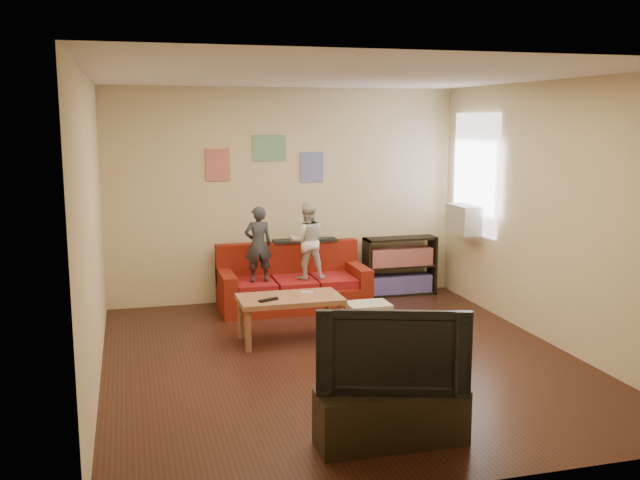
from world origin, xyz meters
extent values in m
cube|color=#3B1C12|center=(0.00, 0.00, -0.01)|extent=(4.50, 5.00, 0.01)
cube|color=white|center=(0.00, 0.00, 2.71)|extent=(4.50, 5.00, 0.01)
cube|color=beige|center=(0.00, 2.50, 1.35)|extent=(4.50, 0.01, 2.70)
cube|color=beige|center=(0.00, -2.50, 1.35)|extent=(4.50, 0.01, 2.70)
cube|color=beige|center=(-2.25, 0.00, 1.35)|extent=(0.01, 5.00, 2.70)
cube|color=beige|center=(2.25, 0.00, 1.35)|extent=(0.01, 5.00, 2.70)
cube|color=maroon|center=(-0.01, 2.00, 0.14)|extent=(1.82, 0.82, 0.27)
cube|color=maroon|center=(-0.01, 2.33, 0.52)|extent=(1.82, 0.16, 0.50)
cube|color=maroon|center=(-0.84, 2.00, 0.39)|extent=(0.16, 0.82, 0.23)
cube|color=maroon|center=(0.81, 2.00, 0.39)|extent=(0.16, 0.82, 0.23)
cube|color=maroon|center=(-0.51, 1.94, 0.33)|extent=(0.47, 0.62, 0.11)
cube|color=maroon|center=(-0.01, 1.94, 0.33)|extent=(0.47, 0.62, 0.11)
cube|color=maroon|center=(0.48, 1.94, 0.33)|extent=(0.47, 0.62, 0.11)
cube|color=black|center=(0.21, 2.33, 0.78)|extent=(0.82, 0.20, 0.04)
imported|color=#2F3238|center=(-0.46, 1.90, 0.84)|extent=(0.34, 0.23, 0.91)
imported|color=silver|center=(0.14, 1.90, 0.85)|extent=(0.49, 0.40, 0.93)
cube|color=#A16742|center=(-0.35, 0.71, 0.46)|extent=(1.07, 0.59, 0.05)
cylinder|color=#A16742|center=(-0.83, 0.47, 0.21)|extent=(0.06, 0.06, 0.43)
cylinder|color=#A16742|center=(0.13, 0.47, 0.21)|extent=(0.06, 0.06, 0.43)
cylinder|color=#A16742|center=(-0.83, 0.95, 0.21)|extent=(0.06, 0.06, 0.43)
cylinder|color=#A16742|center=(0.13, 0.95, 0.21)|extent=(0.06, 0.06, 0.43)
cube|color=black|center=(-0.60, 0.59, 0.49)|extent=(0.22, 0.14, 0.02)
cube|color=white|center=(-0.15, 0.76, 0.50)|extent=(0.14, 0.07, 0.03)
cube|color=black|center=(1.04, 2.30, 0.38)|extent=(0.03, 0.29, 0.77)
cube|color=black|center=(1.97, 2.30, 0.38)|extent=(0.03, 0.29, 0.77)
cube|color=black|center=(1.50, 2.30, 0.01)|extent=(0.96, 0.29, 0.03)
cube|color=black|center=(1.50, 2.30, 0.75)|extent=(0.96, 0.29, 0.03)
cube|color=black|center=(1.50, 2.30, 0.38)|extent=(0.90, 0.29, 0.02)
cube|color=#453F8C|center=(1.50, 2.30, 0.14)|extent=(0.85, 0.24, 0.23)
cube|color=brown|center=(1.50, 2.30, 0.51)|extent=(0.85, 0.24, 0.23)
cube|color=white|center=(2.22, 1.65, 1.64)|extent=(0.04, 1.08, 1.48)
cube|color=#B7B2A3|center=(2.10, 1.65, 1.08)|extent=(0.28, 0.55, 0.35)
cube|color=#D87266|center=(-0.85, 2.48, 1.75)|extent=(0.30, 0.01, 0.40)
cube|color=#72B27F|center=(-0.20, 2.48, 1.95)|extent=(0.42, 0.01, 0.32)
cube|color=#727FCC|center=(0.35, 2.48, 1.70)|extent=(0.30, 0.01, 0.38)
cube|color=beige|center=(0.56, 0.83, 0.13)|extent=(0.44, 0.33, 0.26)
cube|color=beige|center=(0.56, 0.83, 0.29)|extent=(0.46, 0.35, 0.05)
cube|color=black|center=(0.56, 0.66, 0.14)|extent=(0.20, 0.00, 0.07)
cube|color=black|center=(-0.18, -1.83, 0.20)|extent=(1.09, 0.38, 0.41)
imported|color=black|center=(-0.18, -1.83, 0.72)|extent=(1.06, 0.46, 0.62)
sphere|color=silver|center=(0.42, 0.53, 0.04)|extent=(0.10, 0.10, 0.09)
camera|label=1|loc=(-1.94, -6.34, 2.32)|focal=40.00mm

